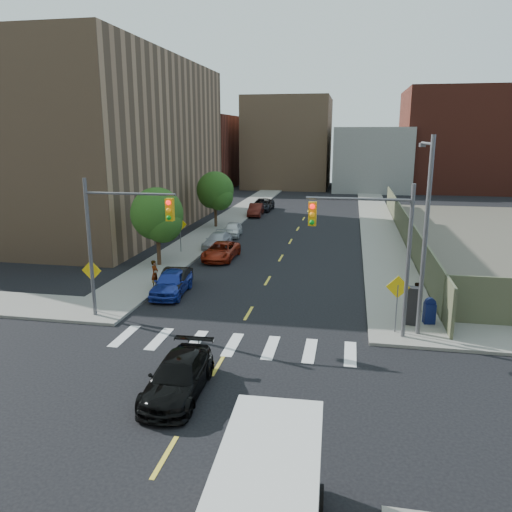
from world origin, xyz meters
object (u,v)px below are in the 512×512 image
at_px(parked_car_blue, 172,282).
at_px(pedestrian_west, 155,274).
at_px(parked_car_maroon, 256,210).
at_px(parked_car_black, 174,281).
at_px(parked_car_red, 221,251).
at_px(parked_car_white, 233,229).
at_px(black_sedan, 178,377).
at_px(parked_car_silver, 218,241).
at_px(payphone, 411,306).
at_px(mailbox, 430,311).
at_px(parked_car_grey, 262,205).
at_px(pedestrian_east, 416,297).

xyz_separation_m(parked_car_blue, pedestrian_west, (-1.33, 0.80, 0.24)).
bearing_deg(parked_car_maroon, parked_car_black, -92.71).
bearing_deg(parked_car_red, parked_car_black, -93.74).
height_order(parked_car_white, black_sedan, black_sedan).
xyz_separation_m(parked_car_silver, pedestrian_west, (-0.80, -11.31, 0.35)).
bearing_deg(parked_car_maroon, payphone, -70.42).
bearing_deg(black_sedan, parked_car_blue, 109.28).
bearing_deg(parked_car_silver, mailbox, -42.90).
xyz_separation_m(parked_car_grey, black_sedan, (4.70, -43.69, -0.04)).
xyz_separation_m(parked_car_blue, payphone, (12.96, -2.62, 0.35)).
distance_m(parked_car_blue, parked_car_maroon, 28.68).
height_order(parked_car_maroon, pedestrian_west, pedestrian_west).
height_order(parked_car_grey, payphone, payphone).
bearing_deg(parked_car_silver, pedestrian_east, -40.45).
relative_size(parked_car_red, pedestrian_west, 2.80).
distance_m(parked_car_black, parked_car_grey, 32.42).
relative_size(black_sedan, pedestrian_east, 2.96).
relative_size(parked_car_red, parked_car_maroon, 1.08).
relative_size(parked_car_red, payphone, 2.44).
bearing_deg(pedestrian_east, black_sedan, 27.51).
bearing_deg(parked_car_maroon, pedestrian_east, -68.39).
bearing_deg(parked_car_maroon, parked_car_red, -90.28).
bearing_deg(parked_car_silver, parked_car_blue, -85.30).
bearing_deg(black_sedan, pedestrian_west, 113.54).
bearing_deg(parked_car_silver, parked_car_maroon, 92.19).
xyz_separation_m(parked_car_grey, mailbox, (14.38, -35.27, 0.07)).
xyz_separation_m(black_sedan, pedestrian_west, (-5.50, 11.54, 0.30)).
height_order(parked_car_maroon, pedestrian_east, pedestrian_east).
xyz_separation_m(parked_car_black, payphone, (12.98, -3.15, 0.42)).
xyz_separation_m(parked_car_white, parked_car_maroon, (-0.09, 11.68, 0.06)).
xyz_separation_m(parked_car_silver, black_sedan, (4.70, -22.85, 0.05)).
distance_m(parked_car_grey, pedestrian_west, 32.16).
height_order(parked_car_white, pedestrian_west, pedestrian_west).
bearing_deg(parked_car_black, parked_car_white, 85.85).
bearing_deg(payphone, pedestrian_east, 89.44).
xyz_separation_m(parked_car_silver, payphone, (13.49, -14.73, 0.46)).
xyz_separation_m(parked_car_red, parked_car_maroon, (-1.22, 20.11, 0.06)).
distance_m(parked_car_red, payphone, 16.61).
xyz_separation_m(parked_car_maroon, parked_car_grey, (0.00, 4.27, 0.01)).
xyz_separation_m(parked_car_red, parked_car_silver, (-1.22, 3.55, -0.02)).
relative_size(parked_car_blue, parked_car_silver, 1.01).
relative_size(parked_car_red, mailbox, 3.55).
height_order(parked_car_red, parked_car_silver, parked_car_red).
height_order(parked_car_white, pedestrian_east, pedestrian_east).
height_order(black_sedan, pedestrian_east, pedestrian_east).
xyz_separation_m(parked_car_silver, pedestrian_east, (13.92, -12.82, 0.31)).
xyz_separation_m(parked_car_red, mailbox, (13.16, -10.88, 0.14)).
xyz_separation_m(parked_car_blue, parked_car_silver, (-0.53, 12.11, -0.11)).
distance_m(parked_car_red, parked_car_grey, 24.41).
bearing_deg(parked_car_white, pedestrian_east, -57.07).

